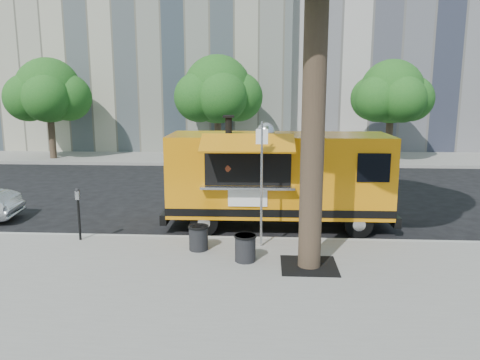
# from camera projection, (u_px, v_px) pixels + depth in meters

# --- Properties ---
(ground) EXTENTS (120.00, 120.00, 0.00)m
(ground) POSITION_uv_depth(u_px,v_px,m) (206.00, 231.00, 12.95)
(ground) COLOR black
(ground) RESTS_ON ground
(sidewalk) EXTENTS (60.00, 6.00, 0.15)m
(sidewalk) POSITION_uv_depth(u_px,v_px,m) (179.00, 290.00, 9.02)
(sidewalk) COLOR gray
(sidewalk) RESTS_ON ground
(curb) EXTENTS (60.00, 0.14, 0.16)m
(curb) POSITION_uv_depth(u_px,v_px,m) (201.00, 239.00, 12.03)
(curb) COLOR #999993
(curb) RESTS_ON ground
(far_sidewalk) EXTENTS (60.00, 5.00, 0.15)m
(far_sidewalk) POSITION_uv_depth(u_px,v_px,m) (237.00, 158.00, 26.16)
(far_sidewalk) COLOR gray
(far_sidewalk) RESTS_ON ground
(building_mid) EXTENTS (20.00, 14.00, 20.00)m
(building_mid) POSITION_uv_depth(u_px,v_px,m) (416.00, 0.00, 32.85)
(building_mid) COLOR #B0AAA5
(building_mid) RESTS_ON ground
(tree_well) EXTENTS (1.20, 1.20, 0.02)m
(tree_well) POSITION_uv_depth(u_px,v_px,m) (309.00, 266.00, 10.03)
(tree_well) COLOR black
(tree_well) RESTS_ON sidewalk
(far_tree_a) EXTENTS (3.42, 3.42, 5.36)m
(far_tree_a) POSITION_uv_depth(u_px,v_px,m) (48.00, 91.00, 24.85)
(far_tree_a) COLOR #33261C
(far_tree_a) RESTS_ON far_sidewalk
(far_tree_b) EXTENTS (3.60, 3.60, 5.50)m
(far_tree_b) POSITION_uv_depth(u_px,v_px,m) (217.00, 90.00, 24.71)
(far_tree_b) COLOR #33261C
(far_tree_b) RESTS_ON far_sidewalk
(far_tree_c) EXTENTS (3.24, 3.24, 5.21)m
(far_tree_c) POSITION_uv_depth(u_px,v_px,m) (392.00, 92.00, 23.91)
(far_tree_c) COLOR #33261C
(far_tree_c) RESTS_ON far_sidewalk
(sign_post) EXTENTS (0.28, 0.06, 3.00)m
(sign_post) POSITION_uv_depth(u_px,v_px,m) (262.00, 177.00, 10.99)
(sign_post) COLOR silver
(sign_post) RESTS_ON sidewalk
(parking_meter) EXTENTS (0.11, 0.11, 1.33)m
(parking_meter) POSITION_uv_depth(u_px,v_px,m) (78.00, 208.00, 11.61)
(parking_meter) COLOR black
(parking_meter) RESTS_ON sidewalk
(food_truck) EXTENTS (6.42, 3.01, 3.14)m
(food_truck) POSITION_uv_depth(u_px,v_px,m) (277.00, 176.00, 13.07)
(food_truck) COLOR orange
(food_truck) RESTS_ON ground
(trash_bin_left) EXTENTS (0.49, 0.49, 0.58)m
(trash_bin_left) POSITION_uv_depth(u_px,v_px,m) (199.00, 237.00, 10.99)
(trash_bin_left) COLOR black
(trash_bin_left) RESTS_ON sidewalk
(trash_bin_right) EXTENTS (0.50, 0.50, 0.60)m
(trash_bin_right) POSITION_uv_depth(u_px,v_px,m) (245.00, 247.00, 10.27)
(trash_bin_right) COLOR black
(trash_bin_right) RESTS_ON sidewalk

